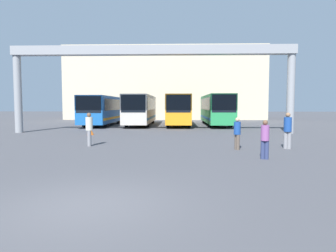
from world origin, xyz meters
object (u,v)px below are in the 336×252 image
at_px(bus_slot_0, 103,109).
at_px(pedestrian_mid_left, 237,133).
at_px(pedestrian_near_left, 89,128).
at_px(traffic_cone, 90,131).
at_px(bus_slot_1, 141,108).
at_px(pedestrian_mid_right, 265,138).
at_px(pedestrian_near_right, 288,130).
at_px(bus_slot_3, 216,108).
at_px(bus_slot_2, 178,108).

bearing_deg(bus_slot_0, pedestrian_mid_left, -57.96).
relative_size(pedestrian_near_left, traffic_cone, 3.19).
bearing_deg(bus_slot_1, pedestrian_mid_right, -69.86).
relative_size(pedestrian_mid_left, pedestrian_near_right, 0.87).
bearing_deg(pedestrian_mid_left, bus_slot_0, 9.72).
bearing_deg(pedestrian_near_left, bus_slot_0, 0.30).
height_order(bus_slot_1, pedestrian_mid_right, bus_slot_1).
bearing_deg(bus_slot_0, pedestrian_near_right, -51.71).
bearing_deg(pedestrian_mid_right, bus_slot_3, -75.95).
bearing_deg(pedestrian_near_left, pedestrian_mid_right, -125.28).
height_order(bus_slot_1, traffic_cone, bus_slot_1).
xyz_separation_m(bus_slot_2, pedestrian_mid_right, (3.46, -20.41, -1.03)).
relative_size(bus_slot_2, pedestrian_near_right, 5.82).
relative_size(bus_slot_2, pedestrian_near_left, 5.95).
distance_m(bus_slot_0, bus_slot_2, 8.28).
xyz_separation_m(bus_slot_2, pedestrian_near_left, (-4.82, -16.74, -0.93)).
bearing_deg(pedestrian_near_right, pedestrian_mid_left, -150.66).
xyz_separation_m(bus_slot_0, bus_slot_2, (8.28, 0.03, 0.07)).
xyz_separation_m(pedestrian_mid_right, pedestrian_near_left, (-8.28, 3.67, 0.10)).
height_order(bus_slot_0, bus_slot_3, bus_slot_3).
distance_m(bus_slot_0, pedestrian_mid_left, 21.01).
relative_size(pedestrian_mid_right, pedestrian_mid_left, 1.00).
bearing_deg(bus_slot_1, bus_slot_2, -4.31).
distance_m(bus_slot_0, bus_slot_1, 4.15).
distance_m(pedestrian_mid_right, traffic_cone, 13.95).
relative_size(pedestrian_mid_right, traffic_cone, 2.84).
bearing_deg(pedestrian_near_right, bus_slot_2, 127.98).
distance_m(bus_slot_2, pedestrian_mid_right, 20.73).
bearing_deg(pedestrian_near_right, pedestrian_near_left, -163.19).
bearing_deg(bus_slot_0, traffic_cone, -80.77).
height_order(bus_slot_2, pedestrian_mid_left, bus_slot_2).
distance_m(pedestrian_mid_right, pedestrian_near_right, 3.59).
bearing_deg(pedestrian_mid_right, pedestrian_near_left, -7.99).
xyz_separation_m(bus_slot_0, bus_slot_3, (12.42, 0.62, 0.08)).
height_order(bus_slot_1, pedestrian_near_left, bus_slot_1).
bearing_deg(pedestrian_near_right, bus_slot_0, 148.90).
distance_m(bus_slot_2, traffic_cone, 12.64).
height_order(bus_slot_1, pedestrian_near_right, bus_slot_1).
relative_size(bus_slot_3, traffic_cone, 21.08).
xyz_separation_m(pedestrian_near_right, traffic_cone, (-12.00, 6.73, -0.69)).
height_order(bus_slot_3, pedestrian_mid_right, bus_slot_3).
height_order(bus_slot_0, pedestrian_near_right, bus_slot_0).
height_order(bus_slot_0, bus_slot_1, bus_slot_1).
xyz_separation_m(bus_slot_0, pedestrian_mid_left, (11.13, -17.79, -0.97)).
xyz_separation_m(pedestrian_mid_left, traffic_cone, (-9.40, 7.12, -0.56)).
distance_m(bus_slot_1, pedestrian_mid_right, 22.09).
relative_size(bus_slot_0, traffic_cone, 18.88).
bearing_deg(pedestrian_mid_right, bus_slot_1, -53.95).
distance_m(bus_slot_1, pedestrian_near_left, 17.09).
relative_size(bus_slot_2, traffic_cone, 18.99).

